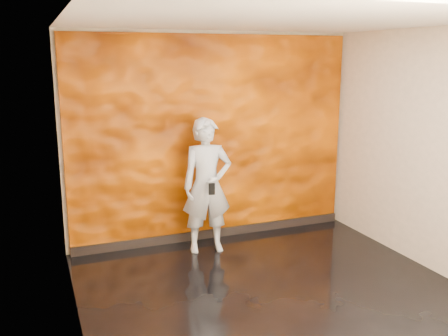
# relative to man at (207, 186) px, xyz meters

# --- Properties ---
(room) EXTENTS (4.02, 4.02, 2.81)m
(room) POSITION_rel_man_xyz_m (0.26, -1.51, 0.53)
(room) COLOR black
(room) RESTS_ON ground
(feature_wall) EXTENTS (3.90, 0.06, 2.75)m
(feature_wall) POSITION_rel_man_xyz_m (0.26, 0.45, 0.52)
(feature_wall) COLOR #EE6A00
(feature_wall) RESTS_ON ground
(baseboard) EXTENTS (3.90, 0.04, 0.12)m
(baseboard) POSITION_rel_man_xyz_m (0.26, 0.41, -0.80)
(baseboard) COLOR black
(baseboard) RESTS_ON ground
(man) EXTENTS (0.68, 0.49, 1.73)m
(man) POSITION_rel_man_xyz_m (0.00, 0.00, 0.00)
(man) COLOR #90969E
(man) RESTS_ON ground
(phone) EXTENTS (0.08, 0.04, 0.15)m
(phone) POSITION_rel_man_xyz_m (-0.03, -0.27, 0.03)
(phone) COLOR black
(phone) RESTS_ON man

